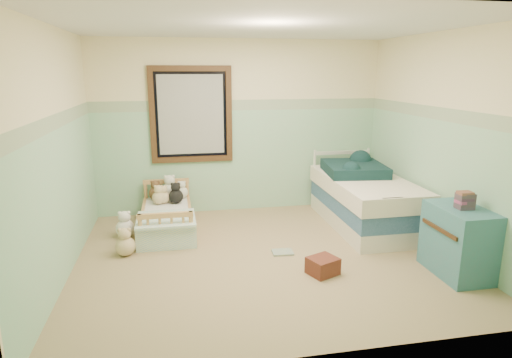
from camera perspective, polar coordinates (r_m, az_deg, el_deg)
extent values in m
cube|color=#9A7F5D|center=(5.02, 1.13, -10.26)|extent=(4.20, 3.60, 0.02)
cube|color=silver|center=(4.60, 1.29, 19.69)|extent=(4.20, 3.60, 0.02)
cube|color=beige|center=(6.40, -2.16, 6.80)|extent=(4.20, 0.04, 2.50)
cube|color=beige|center=(2.95, 8.47, -2.01)|extent=(4.20, 0.04, 2.50)
cube|color=beige|center=(4.69, -24.80, 2.83)|extent=(0.04, 3.60, 2.50)
cube|color=beige|center=(5.48, 23.31, 4.43)|extent=(0.04, 3.60, 2.50)
cube|color=#8AC99D|center=(6.47, -2.10, 2.39)|extent=(4.20, 0.01, 1.50)
cube|color=#486E48|center=(6.35, -2.16, 9.70)|extent=(4.20, 0.01, 0.15)
cube|color=#301D0E|center=(6.27, -8.52, 8.35)|extent=(1.16, 0.06, 1.36)
cube|color=beige|center=(6.28, -8.53, 8.36)|extent=(0.92, 0.01, 1.12)
cube|color=#B47B51|center=(5.87, -11.60, -5.90)|extent=(0.65, 1.29, 0.17)
cube|color=silver|center=(5.82, -11.67, -4.57)|extent=(0.59, 1.24, 0.12)
cube|color=#8CC3DD|center=(5.42, -11.75, -5.17)|extent=(0.70, 0.65, 0.03)
sphere|color=brown|center=(6.26, -13.07, -1.85)|extent=(0.19, 0.19, 0.19)
sphere|color=silver|center=(6.25, -11.25, -1.56)|extent=(0.24, 0.24, 0.24)
sphere|color=#D3B786|center=(6.05, -12.67, -2.42)|extent=(0.18, 0.18, 0.18)
sphere|color=black|center=(6.04, -10.49, -2.25)|extent=(0.20, 0.20, 0.20)
sphere|color=white|center=(5.77, -16.83, -6.24)|extent=(0.23, 0.23, 0.23)
sphere|color=#D3B786|center=(5.22, -16.81, -8.45)|extent=(0.22, 0.22, 0.22)
cube|color=silver|center=(6.12, 14.02, -4.93)|extent=(0.92, 1.85, 0.22)
cube|color=navy|center=(6.06, 14.15, -2.96)|extent=(0.92, 1.85, 0.22)
cube|color=white|center=(6.00, 14.27, -0.95)|extent=(0.96, 1.88, 0.22)
cube|color=black|center=(6.20, 12.80, 1.34)|extent=(0.88, 0.92, 0.14)
cube|color=teal|center=(4.94, 25.08, -7.44)|extent=(0.45, 0.72, 0.72)
cube|color=brown|center=(4.79, 25.80, -2.63)|extent=(0.17, 0.13, 0.16)
cube|color=maroon|center=(4.64, 8.78, -11.23)|extent=(0.36, 0.34, 0.18)
cube|color=gold|center=(5.11, 3.51, -9.60)|extent=(0.25, 0.19, 0.02)
sphere|color=#D3B786|center=(6.07, -12.04, -2.39)|extent=(0.17, 0.17, 0.17)
sphere|color=silver|center=(6.27, -9.71, -1.75)|extent=(0.17, 0.17, 0.17)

